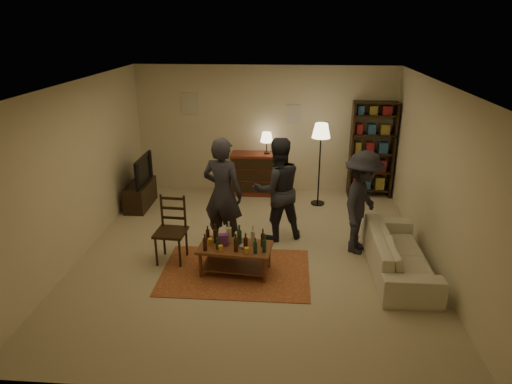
# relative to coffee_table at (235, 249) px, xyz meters

# --- Properties ---
(floor) EXTENTS (6.00, 6.00, 0.00)m
(floor) POSITION_rel_coffee_table_xyz_m (0.23, 0.63, -0.40)
(floor) COLOR #C6B793
(floor) RESTS_ON ground
(room_shell) EXTENTS (6.00, 6.00, 6.00)m
(room_shell) POSITION_rel_coffee_table_xyz_m (-0.42, 3.61, 1.42)
(room_shell) COLOR beige
(room_shell) RESTS_ON ground
(rug) EXTENTS (2.20, 1.50, 0.01)m
(rug) POSITION_rel_coffee_table_xyz_m (0.00, -0.00, -0.39)
(rug) COLOR maroon
(rug) RESTS_ON ground
(coffee_table) EXTENTS (1.11, 0.68, 0.78)m
(coffee_table) POSITION_rel_coffee_table_xyz_m (0.00, 0.00, 0.00)
(coffee_table) COLOR brown
(coffee_table) RESTS_ON ground
(dining_chair) EXTENTS (0.49, 0.49, 1.06)m
(dining_chair) POSITION_rel_coffee_table_xyz_m (-1.03, 0.34, 0.16)
(dining_chair) COLOR black
(dining_chair) RESTS_ON ground
(tv_stand) EXTENTS (0.40, 1.00, 1.06)m
(tv_stand) POSITION_rel_coffee_table_xyz_m (-2.22, 2.43, -0.01)
(tv_stand) COLOR black
(tv_stand) RESTS_ON ground
(dresser) EXTENTS (1.00, 0.50, 1.36)m
(dresser) POSITION_rel_coffee_table_xyz_m (0.04, 3.34, 0.08)
(dresser) COLOR maroon
(dresser) RESTS_ON ground
(bookshelf) EXTENTS (0.90, 0.34, 2.02)m
(bookshelf) POSITION_rel_coffee_table_xyz_m (2.48, 3.41, 0.64)
(bookshelf) COLOR black
(bookshelf) RESTS_ON ground
(floor_lamp) EXTENTS (0.36, 0.36, 1.68)m
(floor_lamp) POSITION_rel_coffee_table_xyz_m (1.37, 2.83, 1.03)
(floor_lamp) COLOR black
(floor_lamp) RESTS_ON ground
(sofa) EXTENTS (0.81, 2.08, 0.61)m
(sofa) POSITION_rel_coffee_table_xyz_m (2.43, 0.23, -0.09)
(sofa) COLOR beige
(sofa) RESTS_ON ground
(person_left) EXTENTS (0.79, 0.64, 1.87)m
(person_left) POSITION_rel_coffee_table_xyz_m (-0.29, 0.84, 0.54)
(person_left) COLOR #28272E
(person_left) RESTS_ON ground
(person_right) EXTENTS (1.05, 0.94, 1.78)m
(person_right) POSITION_rel_coffee_table_xyz_m (0.58, 1.23, 0.50)
(person_right) COLOR #27282F
(person_right) RESTS_ON ground
(person_by_sofa) EXTENTS (1.01, 1.25, 1.69)m
(person_by_sofa) POSITION_rel_coffee_table_xyz_m (1.93, 0.84, 0.45)
(person_by_sofa) COLOR #25242B
(person_by_sofa) RESTS_ON ground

